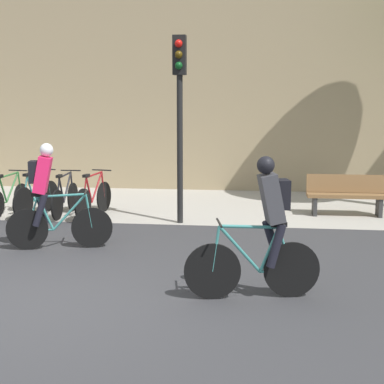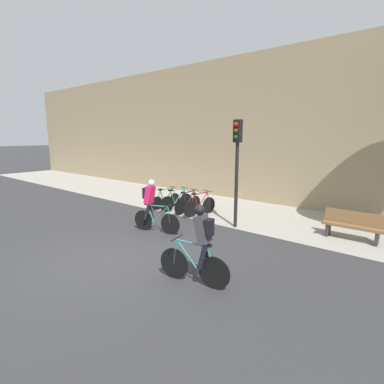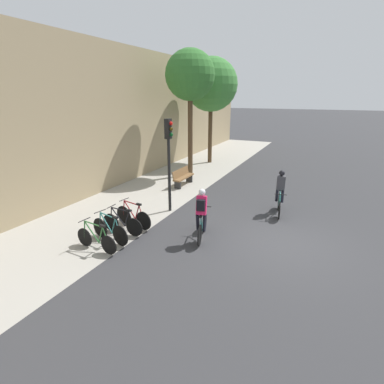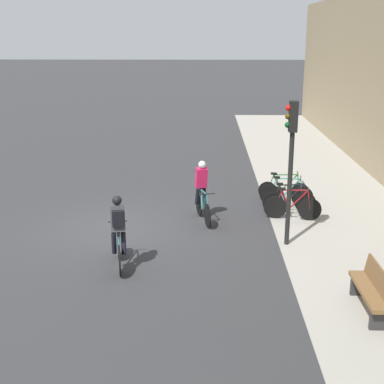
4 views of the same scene
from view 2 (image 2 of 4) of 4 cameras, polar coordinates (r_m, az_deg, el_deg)
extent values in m
plane|color=#333335|center=(8.34, -16.21, -12.40)|extent=(200.00, 200.00, 0.00)
cube|color=#A39E93|center=(13.11, 8.98, -3.62)|extent=(44.00, 4.50, 0.01)
cube|color=#9E8966|center=(14.97, 14.50, 11.54)|extent=(44.00, 0.60, 7.05)
cylinder|color=black|center=(9.93, -4.17, -6.11)|extent=(0.68, 0.20, 0.69)
cylinder|color=black|center=(10.49, -9.26, -5.32)|extent=(0.68, 0.20, 0.69)
cylinder|color=teal|center=(10.03, -6.00, -4.30)|extent=(0.58, 0.18, 0.62)
cylinder|color=teal|center=(10.25, -7.88, -4.11)|extent=(0.27, 0.10, 0.58)
cylinder|color=teal|center=(10.03, -6.60, -2.65)|extent=(0.78, 0.23, 0.07)
cylinder|color=teal|center=(10.37, -8.29, -5.52)|extent=(0.42, 0.13, 0.05)
cylinder|color=teal|center=(10.36, -8.87, -3.92)|extent=(0.22, 0.08, 0.56)
cylinder|color=teal|center=(9.87, -4.41, -4.47)|extent=(0.13, 0.06, 0.59)
cylinder|color=black|center=(9.81, -4.66, -2.58)|extent=(0.14, 0.45, 0.03)
cube|color=black|center=(10.23, -8.48, -2.28)|extent=(0.21, 0.13, 0.06)
cube|color=#EA1E56|center=(10.11, -8.06, -0.52)|extent=(0.39, 0.39, 0.63)
sphere|color=silver|center=(10.00, -7.74, 1.75)|extent=(0.27, 0.27, 0.22)
cylinder|color=black|center=(10.17, -8.56, -3.78)|extent=(0.29, 0.17, 0.56)
cylinder|color=black|center=(10.35, -7.87, -3.51)|extent=(0.26, 0.16, 0.56)
cube|color=black|center=(10.18, -8.72, -0.17)|extent=(0.20, 0.29, 0.36)
cylinder|color=black|center=(6.99, -3.43, -13.41)|extent=(0.71, 0.17, 0.72)
cylinder|color=black|center=(6.56, 4.27, -15.13)|extent=(0.71, 0.17, 0.72)
cylinder|color=teal|center=(6.72, -0.94, -11.81)|extent=(0.55, 0.14, 0.62)
cylinder|color=teal|center=(6.56, 1.94, -12.53)|extent=(0.26, 0.09, 0.58)
cylinder|color=teal|center=(6.56, -0.10, -9.70)|extent=(0.74, 0.18, 0.07)
cylinder|color=teal|center=(6.64, 2.64, -14.86)|extent=(0.40, 0.11, 0.05)
cylinder|color=teal|center=(6.48, 3.56, -12.78)|extent=(0.21, 0.07, 0.56)
cylinder|color=teal|center=(6.86, -3.17, -11.26)|extent=(0.12, 0.06, 0.58)
cylinder|color=black|center=(6.72, -2.90, -8.72)|extent=(0.11, 0.46, 0.03)
cube|color=black|center=(6.39, 2.85, -10.04)|extent=(0.21, 0.12, 0.06)
cube|color=#3D3D42|center=(6.33, 2.06, -7.09)|extent=(0.37, 0.37, 0.63)
sphere|color=black|center=(6.25, 1.43, -3.41)|extent=(0.26, 0.26, 0.22)
cylinder|color=black|center=(6.60, 2.87, -11.66)|extent=(0.29, 0.16, 0.56)
cylinder|color=black|center=(6.41, 1.98, -12.32)|extent=(0.26, 0.15, 0.56)
cube|color=black|center=(6.25, 3.22, -6.84)|extent=(0.19, 0.28, 0.36)
cylinder|color=black|center=(13.83, -3.32, -1.48)|extent=(0.09, 0.61, 0.61)
cylinder|color=black|center=(13.17, -6.70, -2.15)|extent=(0.09, 0.61, 0.61)
cylinder|color=#2D6B33|center=(13.54, -4.45, -0.53)|extent=(0.09, 0.57, 0.62)
cylinder|color=#2D6B33|center=(13.30, -5.71, -0.82)|extent=(0.06, 0.27, 0.58)
cylinder|color=#2D6B33|center=(13.42, -4.84, 0.58)|extent=(0.11, 0.77, 0.07)
cylinder|color=#2D6B33|center=(13.30, -6.00, -2.04)|extent=(0.07, 0.42, 0.05)
cylinder|color=#2D6B33|center=(13.17, -6.41, -0.92)|extent=(0.05, 0.22, 0.56)
cylinder|color=#2D6B33|center=(13.74, -3.47, -0.32)|extent=(0.05, 0.12, 0.59)
cylinder|color=black|center=(13.66, -3.61, 1.01)|extent=(0.46, 0.07, 0.03)
cube|color=black|center=(13.17, -6.12, 0.48)|extent=(0.10, 0.21, 0.06)
cylinder|color=black|center=(13.35, -1.21, -1.73)|extent=(0.17, 0.68, 0.69)
cylinder|color=black|center=(12.77, -4.78, -2.34)|extent=(0.17, 0.68, 0.69)
cylinder|color=teal|center=(13.09, -2.40, -0.73)|extent=(0.15, 0.55, 0.62)
cylinder|color=teal|center=(12.88, -3.72, -1.00)|extent=(0.09, 0.26, 0.58)
cylinder|color=teal|center=(12.97, -2.80, 0.44)|extent=(0.18, 0.74, 0.07)
cylinder|color=teal|center=(12.88, -4.04, -2.25)|extent=(0.11, 0.40, 0.05)
cylinder|color=teal|center=(12.76, -4.46, -1.08)|extent=(0.07, 0.21, 0.56)
cylinder|color=teal|center=(13.26, -1.35, -0.53)|extent=(0.06, 0.12, 0.58)
cylinder|color=black|center=(13.18, -1.50, 0.85)|extent=(0.46, 0.12, 0.03)
cube|color=black|center=(12.75, -4.15, 0.36)|extent=(0.12, 0.21, 0.06)
cylinder|color=black|center=(13.01, 0.62, -2.15)|extent=(0.04, 0.65, 0.65)
cylinder|color=black|center=(12.27, -2.29, -2.94)|extent=(0.04, 0.65, 0.65)
cylinder|color=black|center=(12.69, -0.33, -1.17)|extent=(0.04, 0.55, 0.62)
cylinder|color=black|center=(12.42, -1.41, -1.50)|extent=(0.04, 0.26, 0.58)
cylinder|color=black|center=(12.56, -0.65, 0.02)|extent=(0.04, 0.74, 0.07)
cylinder|color=black|center=(12.42, -1.68, -2.81)|extent=(0.03, 0.40, 0.05)
cylinder|color=black|center=(12.28, -2.02, -1.61)|extent=(0.03, 0.21, 0.56)
cylinder|color=black|center=(12.92, 0.52, -0.92)|extent=(0.04, 0.12, 0.58)
cylinder|color=black|center=(12.82, 0.41, 0.50)|extent=(0.46, 0.03, 0.03)
cube|color=black|center=(12.28, -1.76, -0.11)|extent=(0.08, 0.20, 0.06)
cylinder|color=black|center=(12.57, 3.21, -2.53)|extent=(0.15, 0.68, 0.69)
cylinder|color=black|center=(11.91, -0.28, -3.26)|extent=(0.15, 0.68, 0.69)
cylinder|color=maroon|center=(12.28, 2.08, -1.50)|extent=(0.13, 0.55, 0.62)
cylinder|color=maroon|center=(12.04, 0.77, -1.81)|extent=(0.08, 0.26, 0.58)
cylinder|color=maroon|center=(12.15, 1.70, -0.26)|extent=(0.16, 0.74, 0.07)
cylinder|color=maroon|center=(12.04, 0.45, -3.15)|extent=(0.10, 0.40, 0.05)
cylinder|color=maroon|center=(11.90, 0.05, -1.91)|extent=(0.07, 0.21, 0.56)
cylinder|color=maroon|center=(12.48, 3.09, -1.26)|extent=(0.05, 0.12, 0.58)
cylinder|color=black|center=(12.39, 2.97, 0.20)|extent=(0.46, 0.10, 0.03)
cube|color=black|center=(11.90, 0.38, -0.36)|extent=(0.11, 0.21, 0.06)
cylinder|color=black|center=(10.50, 8.49, 3.24)|extent=(0.12, 0.12, 3.75)
cube|color=black|center=(10.42, 8.72, 11.41)|extent=(0.26, 0.20, 0.76)
sphere|color=red|center=(10.32, 8.38, 12.59)|extent=(0.15, 0.15, 0.15)
sphere|color=#4C380A|center=(10.31, 8.35, 11.43)|extent=(0.15, 0.15, 0.15)
sphere|color=#0C4719|center=(10.31, 8.32, 10.27)|extent=(0.15, 0.15, 0.15)
cube|color=brown|center=(10.57, 28.20, -5.77)|extent=(1.72, 0.40, 0.08)
cube|color=brown|center=(10.68, 28.51, -4.30)|extent=(1.72, 0.12, 0.40)
cube|color=#2D2D2D|center=(10.77, 24.50, -6.40)|extent=(0.08, 0.36, 0.45)
cube|color=#2D2D2D|center=(10.53, 31.78, -7.45)|extent=(0.08, 0.36, 0.45)
camera|label=1|loc=(4.33, -72.93, -7.42)|focal=50.00mm
camera|label=3|loc=(15.96, -39.95, 13.31)|focal=28.00mm
camera|label=4|loc=(10.51, 90.81, 11.73)|focal=50.00mm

